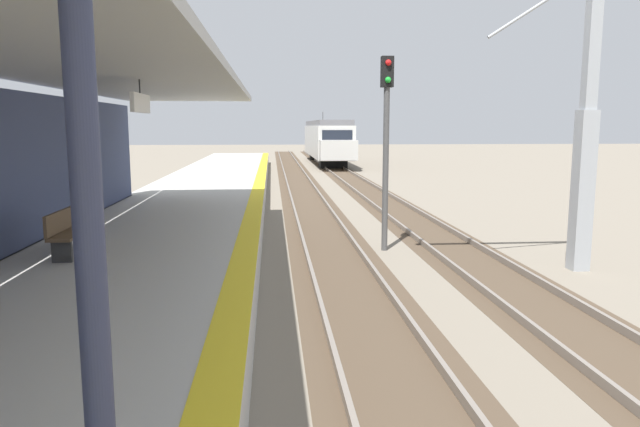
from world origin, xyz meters
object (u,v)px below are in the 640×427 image
at_px(approaching_train, 327,140).
at_px(rail_signal_post, 386,133).
at_px(catenary_pylon_far_side, 575,117).
at_px(platform_bench, 68,231).

xyz_separation_m(approaching_train, rail_signal_post, (-1.94, -37.73, 1.02)).
bearing_deg(rail_signal_post, catenary_pylon_far_side, -33.31).
height_order(approaching_train, rail_signal_post, rail_signal_post).
distance_m(approaching_train, catenary_pylon_far_side, 40.34).
distance_m(approaching_train, rail_signal_post, 37.79).
xyz_separation_m(catenary_pylon_far_side, platform_bench, (-10.86, -1.57, -2.23)).
bearing_deg(platform_bench, approaching_train, 77.94).
bearing_deg(approaching_train, rail_signal_post, -92.95).
bearing_deg(rail_signal_post, approaching_train, 87.05).
relative_size(approaching_train, platform_bench, 12.25).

